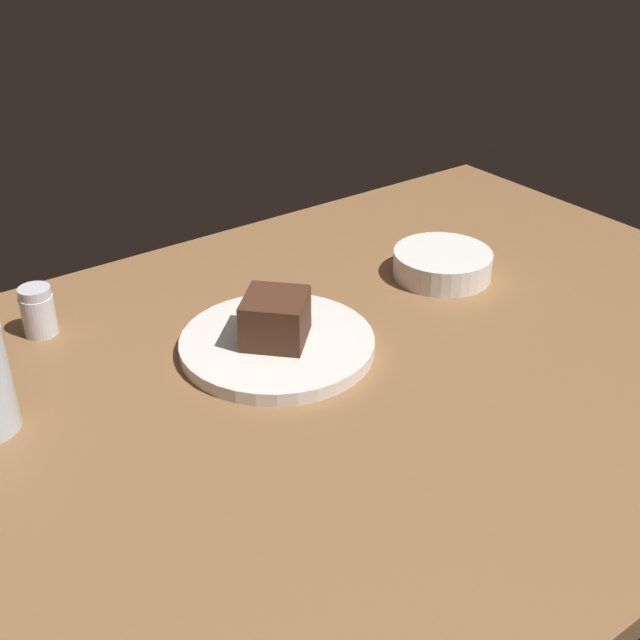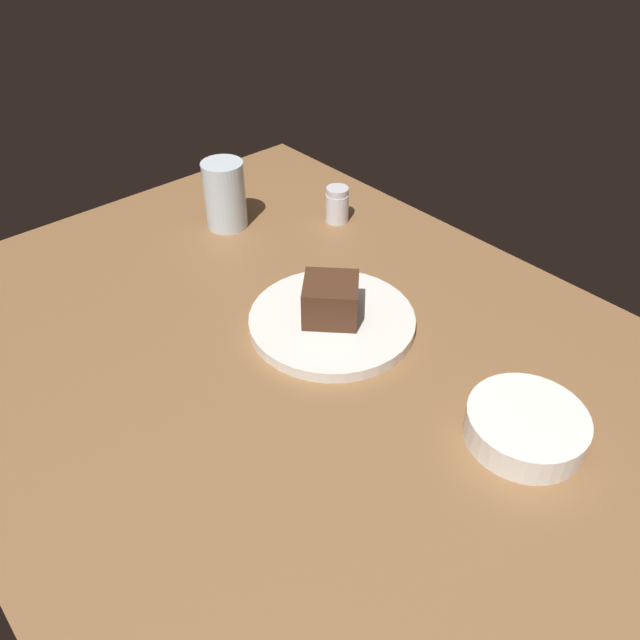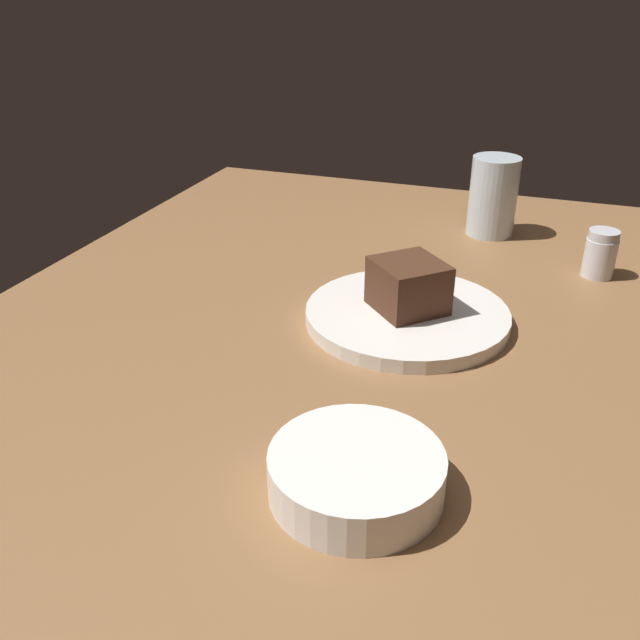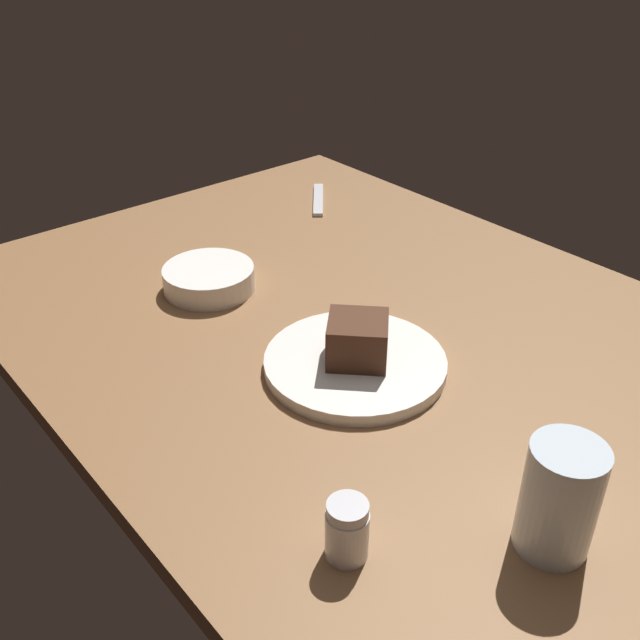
% 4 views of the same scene
% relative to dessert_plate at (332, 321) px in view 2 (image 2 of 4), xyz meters
% --- Properties ---
extents(dining_table, '(1.20, 0.84, 0.03)m').
position_rel_dessert_plate_xyz_m(dining_table, '(0.06, -0.08, -0.02)').
color(dining_table, brown).
rests_on(dining_table, ground).
extents(dessert_plate, '(0.23, 0.23, 0.02)m').
position_rel_dessert_plate_xyz_m(dessert_plate, '(0.00, 0.00, 0.00)').
color(dessert_plate, white).
rests_on(dessert_plate, dining_table).
extents(chocolate_cake_slice, '(0.10, 0.10, 0.06)m').
position_rel_dessert_plate_xyz_m(chocolate_cake_slice, '(-0.00, -0.00, 0.04)').
color(chocolate_cake_slice, '#472819').
rests_on(chocolate_cake_slice, dessert_plate).
extents(salt_shaker, '(0.04, 0.04, 0.06)m').
position_rel_dessert_plate_xyz_m(salt_shaker, '(-0.21, 0.21, 0.02)').
color(salt_shaker, silver).
rests_on(salt_shaker, dining_table).
extents(water_glass, '(0.07, 0.07, 0.12)m').
position_rel_dessert_plate_xyz_m(water_glass, '(-0.33, 0.05, 0.05)').
color(water_glass, silver).
rests_on(water_glass, dining_table).
extents(side_bowl, '(0.14, 0.14, 0.04)m').
position_rel_dessert_plate_xyz_m(side_bowl, '(0.30, 0.03, 0.01)').
color(side_bowl, white).
rests_on(side_bowl, dining_table).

